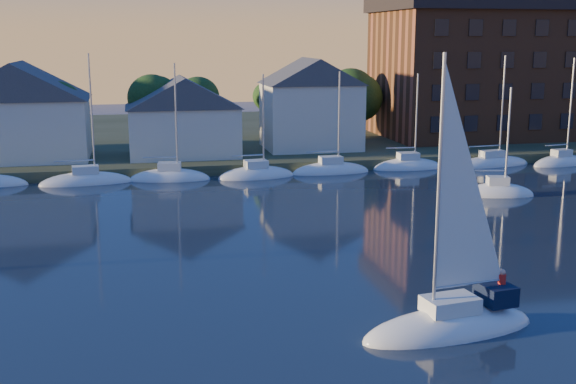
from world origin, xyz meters
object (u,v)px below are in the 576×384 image
object	(u,v)px
clubhouse_west	(19,110)
drifting_sailboat_right	(497,195)
clubhouse_centre	(183,115)
hero_sailboat	(452,319)
clubhouse_east	(311,103)
condo_block	(504,64)

from	to	relation	value
clubhouse_west	drifting_sailboat_right	bearing A→B (deg)	-28.27
drifting_sailboat_right	clubhouse_centre	bearing A→B (deg)	152.27
hero_sailboat	drifting_sailboat_right	size ratio (longest dim) A/B	1.33
clubhouse_east	condo_block	xyz separation A→B (m)	(26.00, 5.95, 3.79)
clubhouse_west	clubhouse_centre	world-z (taller)	clubhouse_west
condo_block	clubhouse_centre	bearing A→B (deg)	-168.76
drifting_sailboat_right	condo_block	bearing A→B (deg)	74.08
clubhouse_centre	clubhouse_east	xyz separation A→B (m)	(14.00, 2.00, 0.87)
clubhouse_east	drifting_sailboat_right	size ratio (longest dim) A/B	1.04
clubhouse_centre	hero_sailboat	xyz separation A→B (m)	(8.51, -46.37, -4.56)
clubhouse_centre	clubhouse_east	world-z (taller)	clubhouse_east
clubhouse_centre	condo_block	xyz separation A→B (m)	(40.00, 7.95, 4.66)
clubhouse_centre	clubhouse_east	bearing A→B (deg)	8.13
hero_sailboat	condo_block	bearing A→B (deg)	-127.98
clubhouse_centre	clubhouse_east	distance (m)	14.17
drifting_sailboat_right	clubhouse_east	bearing A→B (deg)	127.21
clubhouse_west	clubhouse_east	distance (m)	30.02
condo_block	clubhouse_west	bearing A→B (deg)	-172.93
condo_block	hero_sailboat	xyz separation A→B (m)	(-31.49, -54.32, -9.22)
clubhouse_centre	drifting_sailboat_right	size ratio (longest dim) A/B	1.14
condo_block	drifting_sailboat_right	world-z (taller)	condo_block
clubhouse_west	clubhouse_east	xyz separation A→B (m)	(30.00, 1.00, 0.07)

